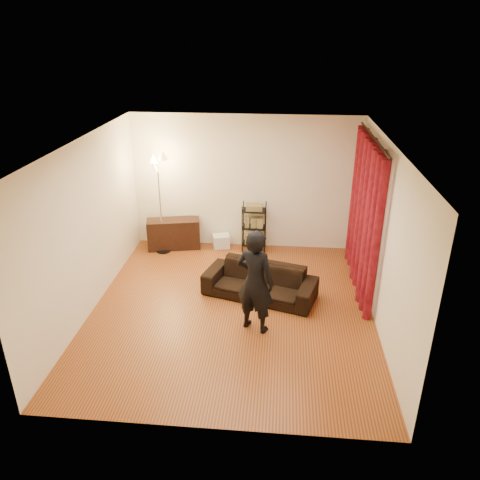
# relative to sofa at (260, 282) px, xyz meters

# --- Properties ---
(floor) EXTENTS (5.00, 5.00, 0.00)m
(floor) POSITION_rel_sofa_xyz_m (-0.42, -0.45, -0.27)
(floor) COLOR #965621
(floor) RESTS_ON ground
(ceiling) EXTENTS (5.00, 5.00, 0.00)m
(ceiling) POSITION_rel_sofa_xyz_m (-0.42, -0.45, 2.43)
(ceiling) COLOR white
(ceiling) RESTS_ON ground
(wall_back) EXTENTS (5.00, 0.00, 5.00)m
(wall_back) POSITION_rel_sofa_xyz_m (-0.42, 2.05, 1.08)
(wall_back) COLOR white
(wall_back) RESTS_ON ground
(wall_front) EXTENTS (5.00, 0.00, 5.00)m
(wall_front) POSITION_rel_sofa_xyz_m (-0.42, -2.95, 1.08)
(wall_front) COLOR white
(wall_front) RESTS_ON ground
(wall_left) EXTENTS (0.00, 5.00, 5.00)m
(wall_left) POSITION_rel_sofa_xyz_m (-2.67, -0.45, 1.08)
(wall_left) COLOR white
(wall_left) RESTS_ON ground
(wall_right) EXTENTS (0.00, 5.00, 5.00)m
(wall_right) POSITION_rel_sofa_xyz_m (1.83, -0.45, 1.08)
(wall_right) COLOR white
(wall_right) RESTS_ON ground
(curtain_rod) EXTENTS (0.04, 2.65, 0.04)m
(curtain_rod) POSITION_rel_sofa_xyz_m (1.73, 0.67, 2.31)
(curtain_rod) COLOR black
(curtain_rod) RESTS_ON wall_right
(curtain) EXTENTS (0.22, 2.65, 2.55)m
(curtain) POSITION_rel_sofa_xyz_m (1.71, 0.67, 1.00)
(curtain) COLOR maroon
(curtain) RESTS_ON ground
(sofa) EXTENTS (2.00, 1.23, 0.55)m
(sofa) POSITION_rel_sofa_xyz_m (0.00, 0.00, 0.00)
(sofa) COLOR black
(sofa) RESTS_ON ground
(person) EXTENTS (0.70, 0.59, 1.62)m
(person) POSITION_rel_sofa_xyz_m (-0.02, -0.94, 0.54)
(person) COLOR black
(person) RESTS_ON ground
(media_cabinet) EXTENTS (1.12, 0.61, 0.62)m
(media_cabinet) POSITION_rel_sofa_xyz_m (-1.87, 1.77, 0.04)
(media_cabinet) COLOR black
(media_cabinet) RESTS_ON ground
(storage_boxes) EXTENTS (0.38, 0.34, 0.27)m
(storage_boxes) POSITION_rel_sofa_xyz_m (-0.90, 1.86, -0.14)
(storage_boxes) COLOR silver
(storage_boxes) RESTS_ON ground
(wire_shelf) EXTENTS (0.52, 0.43, 1.00)m
(wire_shelf) POSITION_rel_sofa_xyz_m (-0.22, 1.82, 0.23)
(wire_shelf) COLOR black
(wire_shelf) RESTS_ON ground
(floor_lamp) EXTENTS (0.47, 0.47, 2.01)m
(floor_lamp) POSITION_rel_sofa_xyz_m (-2.05, 1.57, 0.73)
(floor_lamp) COLOR silver
(floor_lamp) RESTS_ON ground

